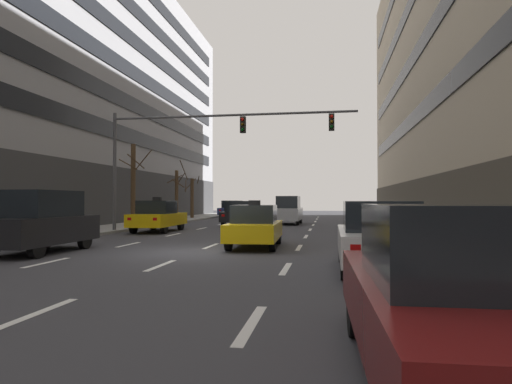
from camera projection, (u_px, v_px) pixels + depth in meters
The scene contains 40 objects.
ground_plane at pixel (195, 252), 14.52m from camera, with size 120.00×120.00×0.00m, color #38383D.
sidewalk_right at pixel (465, 255), 13.13m from camera, with size 3.58×80.00×0.14m, color gray.
lane_stripe_l1_s3 at pixel (47, 262), 12.10m from camera, with size 0.16×2.00×0.01m, color silver.
lane_stripe_l1_s4 at pixel (128, 245), 17.03m from camera, with size 0.16×2.00×0.01m, color silver.
lane_stripe_l1_s5 at pixel (173, 235), 21.96m from camera, with size 0.16×2.00×0.01m, color silver.
lane_stripe_l1_s6 at pixel (202, 228), 26.90m from camera, with size 0.16×2.00×0.01m, color silver.
lane_stripe_l1_s7 at pixel (221, 224), 31.83m from camera, with size 0.16×2.00×0.01m, color silver.
lane_stripe_l1_s8 at pixel (236, 221), 36.76m from camera, with size 0.16×2.00×0.01m, color silver.
lane_stripe_l1_s9 at pixel (247, 219), 41.69m from camera, with size 0.16×2.00×0.01m, color silver.
lane_stripe_l1_s10 at pixel (255, 217), 46.62m from camera, with size 0.16×2.00×0.01m, color silver.
lane_stripe_l2_s2 at pixel (36, 314), 6.63m from camera, with size 0.16×2.00×0.01m, color silver.
lane_stripe_l2_s3 at pixel (161, 265), 11.56m from camera, with size 0.16×2.00×0.01m, color silver.
lane_stripe_l2_s4 at pixel (211, 246), 16.49m from camera, with size 0.16×2.00×0.01m, color silver.
lane_stripe_l2_s5 at pixel (238, 236), 21.42m from camera, with size 0.16×2.00×0.01m, color silver.
lane_stripe_l2_s6 at pixel (255, 229), 26.35m from camera, with size 0.16×2.00×0.01m, color silver.
lane_stripe_l2_s7 at pixel (266, 225), 31.28m from camera, with size 0.16×2.00×0.01m, color silver.
lane_stripe_l2_s8 at pixel (275, 221), 36.21m from camera, with size 0.16×2.00×0.01m, color silver.
lane_stripe_l2_s9 at pixel (281, 219), 41.14m from camera, with size 0.16×2.00×0.01m, color silver.
lane_stripe_l2_s10 at pixel (286, 217), 46.08m from camera, with size 0.16×2.00×0.01m, color silver.
lane_stripe_l3_s2 at pixel (251, 324), 6.08m from camera, with size 0.16×2.00×0.01m, color silver.
lane_stripe_l3_s3 at pixel (286, 269), 11.01m from camera, with size 0.16×2.00×0.01m, color silver.
lane_stripe_l3_s4 at pixel (299, 248), 15.94m from camera, with size 0.16×2.00×0.01m, color silver.
lane_stripe_l3_s5 at pixel (306, 236), 20.87m from camera, with size 0.16×2.00×0.01m, color silver.
lane_stripe_l3_s6 at pixel (310, 230), 25.81m from camera, with size 0.16×2.00×0.01m, color silver.
lane_stripe_l3_s7 at pixel (313, 225), 30.74m from camera, with size 0.16×2.00×0.01m, color silver.
lane_stripe_l3_s8 at pixel (315, 222), 35.67m from camera, with size 0.16×2.00×0.01m, color silver.
lane_stripe_l3_s9 at pixel (317, 219), 40.60m from camera, with size 0.16×2.00×0.01m, color silver.
lane_stripe_l3_s10 at pixel (318, 217), 45.53m from camera, with size 0.16×2.00×0.01m, color silver.
car_driving_0 at pixel (42, 222), 14.40m from camera, with size 1.79×4.26×2.06m.
car_driving_1 at pixel (239, 214), 29.60m from camera, with size 2.04×4.59×1.70m.
taxi_driving_2 at pixel (255, 226), 16.07m from camera, with size 1.90×4.23×1.73m.
car_driving_3 at pixel (288, 210), 31.77m from camera, with size 1.84×4.25×2.04m.
car_driving_4 at pixel (232, 209), 43.33m from camera, with size 2.00×4.64×1.73m.
taxi_driving_5 at pixel (158, 216), 24.08m from camera, with size 2.06×4.66×1.91m.
car_parked_0 at pixel (462, 297), 4.02m from camera, with size 1.99×4.54×1.69m.
car_parked_1 at pixel (379, 237), 10.63m from camera, with size 1.94×4.57×1.71m.
traffic_signal_0 at pixel (199, 140), 22.89m from camera, with size 12.99×0.34×6.34m.
street_tree_0 at pixel (192, 197), 40.41m from camera, with size 1.60×1.57×3.86m.
street_tree_1 at pixel (177, 194), 36.29m from camera, with size 1.72×1.72×4.90m.
street_tree_2 at pixel (133, 183), 28.21m from camera, with size 1.75×1.88×5.25m.
Camera 1 is at (4.39, -14.02, 1.72)m, focal length 30.62 mm.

